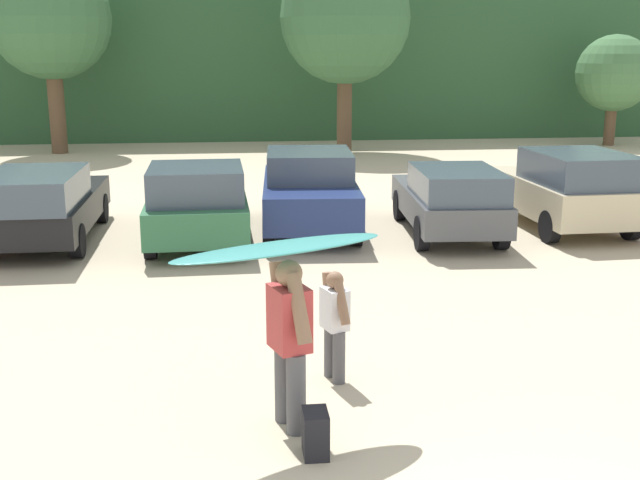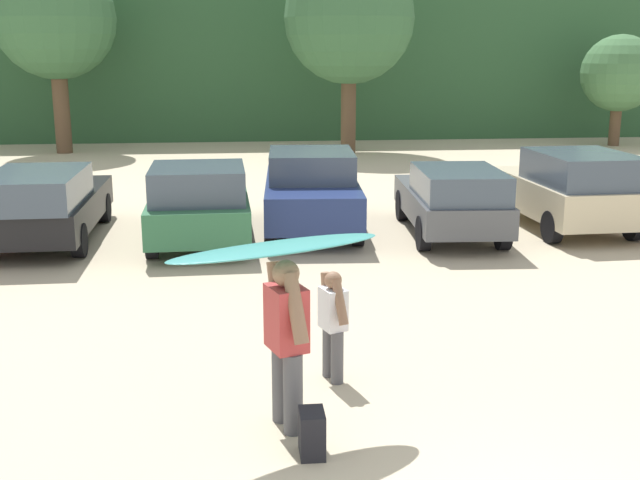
{
  "view_description": "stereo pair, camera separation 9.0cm",
  "coord_description": "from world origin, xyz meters",
  "px_view_note": "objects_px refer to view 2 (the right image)",
  "views": [
    {
      "loc": [
        -2.19,
        -4.57,
        3.82
      ],
      "look_at": [
        -0.96,
        6.47,
        1.1
      ],
      "focal_mm": 44.32,
      "sensor_mm": 36.0,
      "label": 1
    },
    {
      "loc": [
        -2.1,
        -4.58,
        3.82
      ],
      "look_at": [
        -0.96,
        6.47,
        1.1
      ],
      "focal_mm": 44.32,
      "sensor_mm": 36.0,
      "label": 2
    }
  ],
  "objects_px": {
    "parked_car_black": "(46,203)",
    "backpack_dropped": "(312,433)",
    "parked_car_navy": "(311,189)",
    "person_child": "(333,319)",
    "parked_car_dark_gray": "(452,199)",
    "parked_car_champagne": "(571,188)",
    "surfboard_teal": "(277,248)",
    "parked_car_forest_green": "(199,202)",
    "person_adult": "(287,334)"
  },
  "relations": [
    {
      "from": "parked_car_champagne",
      "to": "parked_car_black",
      "type": "bearing_deg",
      "value": 88.35
    },
    {
      "from": "parked_car_black",
      "to": "parked_car_forest_green",
      "type": "bearing_deg",
      "value": -93.34
    },
    {
      "from": "backpack_dropped",
      "to": "parked_car_dark_gray",
      "type": "bearing_deg",
      "value": 66.92
    },
    {
      "from": "person_child",
      "to": "backpack_dropped",
      "type": "height_order",
      "value": "person_child"
    },
    {
      "from": "parked_car_black",
      "to": "person_child",
      "type": "relative_size",
      "value": 3.64
    },
    {
      "from": "person_adult",
      "to": "backpack_dropped",
      "type": "bearing_deg",
      "value": 88.41
    },
    {
      "from": "parked_car_champagne",
      "to": "parked_car_navy",
      "type": "bearing_deg",
      "value": 81.78
    },
    {
      "from": "parked_car_navy",
      "to": "parked_car_black",
      "type": "bearing_deg",
      "value": 100.7
    },
    {
      "from": "surfboard_teal",
      "to": "backpack_dropped",
      "type": "relative_size",
      "value": 5.18
    },
    {
      "from": "parked_car_navy",
      "to": "backpack_dropped",
      "type": "distance_m",
      "value": 9.72
    },
    {
      "from": "person_child",
      "to": "surfboard_teal",
      "type": "height_order",
      "value": "surfboard_teal"
    },
    {
      "from": "parked_car_champagne",
      "to": "person_adult",
      "type": "relative_size",
      "value": 2.28
    },
    {
      "from": "surfboard_teal",
      "to": "parked_car_champagne",
      "type": "bearing_deg",
      "value": -152.45
    },
    {
      "from": "parked_car_black",
      "to": "parked_car_champagne",
      "type": "relative_size",
      "value": 1.19
    },
    {
      "from": "parked_car_black",
      "to": "parked_car_navy",
      "type": "xyz_separation_m",
      "value": [
        5.35,
        0.68,
        0.06
      ]
    },
    {
      "from": "parked_car_dark_gray",
      "to": "parked_car_champagne",
      "type": "bearing_deg",
      "value": -78.97
    },
    {
      "from": "parked_car_navy",
      "to": "parked_car_dark_gray",
      "type": "relative_size",
      "value": 1.04
    },
    {
      "from": "parked_car_navy",
      "to": "person_adult",
      "type": "relative_size",
      "value": 2.54
    },
    {
      "from": "parked_car_black",
      "to": "parked_car_champagne",
      "type": "bearing_deg",
      "value": -90.02
    },
    {
      "from": "parked_car_forest_green",
      "to": "person_adult",
      "type": "bearing_deg",
      "value": -172.69
    },
    {
      "from": "parked_car_dark_gray",
      "to": "surfboard_teal",
      "type": "xyz_separation_m",
      "value": [
        -4.0,
        -8.16,
        1.13
      ]
    },
    {
      "from": "parked_car_black",
      "to": "parked_car_champagne",
      "type": "height_order",
      "value": "parked_car_champagne"
    },
    {
      "from": "parked_car_forest_green",
      "to": "parked_car_champagne",
      "type": "bearing_deg",
      "value": -89.49
    },
    {
      "from": "parked_car_black",
      "to": "person_adult",
      "type": "distance_m",
      "value": 9.38
    },
    {
      "from": "surfboard_teal",
      "to": "parked_car_black",
      "type": "bearing_deg",
      "value": -87.99
    },
    {
      "from": "parked_car_navy",
      "to": "person_adult",
      "type": "height_order",
      "value": "person_adult"
    },
    {
      "from": "parked_car_black",
      "to": "parked_car_navy",
      "type": "bearing_deg",
      "value": -83.28
    },
    {
      "from": "parked_car_dark_gray",
      "to": "surfboard_teal",
      "type": "distance_m",
      "value": 9.15
    },
    {
      "from": "parked_car_forest_green",
      "to": "person_adult",
      "type": "xyz_separation_m",
      "value": [
        1.24,
        -8.21,
        0.2
      ]
    },
    {
      "from": "parked_car_black",
      "to": "parked_car_navy",
      "type": "distance_m",
      "value": 5.39
    },
    {
      "from": "parked_car_navy",
      "to": "parked_car_champagne",
      "type": "bearing_deg",
      "value": -92.62
    },
    {
      "from": "parked_car_black",
      "to": "person_child",
      "type": "xyz_separation_m",
      "value": [
        4.87,
        -7.22,
        -0.07
      ]
    },
    {
      "from": "parked_car_forest_green",
      "to": "parked_car_champagne",
      "type": "xyz_separation_m",
      "value": [
        7.83,
        0.25,
        0.09
      ]
    },
    {
      "from": "parked_car_black",
      "to": "backpack_dropped",
      "type": "relative_size",
      "value": 10.7
    },
    {
      "from": "parked_car_navy",
      "to": "surfboard_teal",
      "type": "bearing_deg",
      "value": 176.04
    },
    {
      "from": "parked_car_black",
      "to": "surfboard_teal",
      "type": "xyz_separation_m",
      "value": [
        4.17,
        -8.42,
        1.11
      ]
    },
    {
      "from": "parked_car_forest_green",
      "to": "backpack_dropped",
      "type": "distance_m",
      "value": 8.96
    },
    {
      "from": "parked_car_black",
      "to": "backpack_dropped",
      "type": "xyz_separation_m",
      "value": [
        4.46,
        -8.97,
        -0.59
      ]
    },
    {
      "from": "parked_car_champagne",
      "to": "person_adult",
      "type": "xyz_separation_m",
      "value": [
        -6.59,
        -8.45,
        0.11
      ]
    },
    {
      "from": "parked_car_forest_green",
      "to": "surfboard_teal",
      "type": "xyz_separation_m",
      "value": [
        1.15,
        -8.27,
        1.12
      ]
    },
    {
      "from": "person_child",
      "to": "parked_car_champagne",
      "type": "bearing_deg",
      "value": -148.56
    },
    {
      "from": "parked_car_navy",
      "to": "parked_car_champagne",
      "type": "height_order",
      "value": "parked_car_champagne"
    },
    {
      "from": "parked_car_dark_gray",
      "to": "parked_car_champagne",
      "type": "xyz_separation_m",
      "value": [
        2.69,
        0.36,
        0.11
      ]
    },
    {
      "from": "parked_car_champagne",
      "to": "person_child",
      "type": "height_order",
      "value": "parked_car_champagne"
    },
    {
      "from": "parked_car_navy",
      "to": "parked_car_dark_gray",
      "type": "distance_m",
      "value": 2.97
    },
    {
      "from": "parked_car_dark_gray",
      "to": "backpack_dropped",
      "type": "distance_m",
      "value": 9.48
    },
    {
      "from": "parked_car_champagne",
      "to": "backpack_dropped",
      "type": "bearing_deg",
      "value": 142.64
    },
    {
      "from": "parked_car_black",
      "to": "backpack_dropped",
      "type": "distance_m",
      "value": 10.03
    },
    {
      "from": "parked_car_black",
      "to": "parked_car_forest_green",
      "type": "xyz_separation_m",
      "value": [
        3.02,
        -0.15,
        -0.01
      ]
    },
    {
      "from": "parked_car_navy",
      "to": "backpack_dropped",
      "type": "xyz_separation_m",
      "value": [
        -0.9,
        -9.65,
        -0.65
      ]
    }
  ]
}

